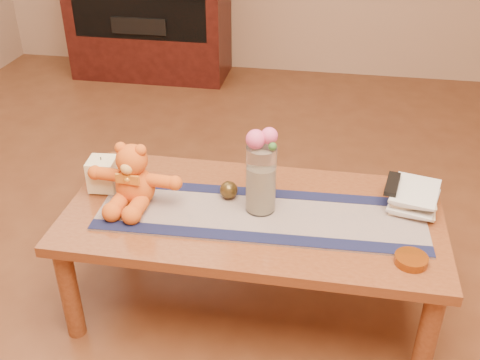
% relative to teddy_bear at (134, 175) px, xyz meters
% --- Properties ---
extents(floor, '(5.50, 5.50, 0.00)m').
position_rel_teddy_bear_xyz_m(floor, '(0.45, 0.02, -0.57)').
color(floor, '#532B17').
rests_on(floor, ground).
extents(coffee_table_top, '(1.40, 0.70, 0.04)m').
position_rel_teddy_bear_xyz_m(coffee_table_top, '(0.45, 0.02, -0.14)').
color(coffee_table_top, '#612E17').
rests_on(coffee_table_top, floor).
extents(table_leg_fl, '(0.07, 0.07, 0.41)m').
position_rel_teddy_bear_xyz_m(table_leg_fl, '(-0.19, -0.27, -0.37)').
color(table_leg_fl, '#612E17').
rests_on(table_leg_fl, floor).
extents(table_leg_fr, '(0.07, 0.07, 0.41)m').
position_rel_teddy_bear_xyz_m(table_leg_fr, '(1.09, -0.27, -0.37)').
color(table_leg_fr, '#612E17').
rests_on(table_leg_fr, floor).
extents(table_leg_bl, '(0.07, 0.07, 0.41)m').
position_rel_teddy_bear_xyz_m(table_leg_bl, '(-0.19, 0.31, -0.37)').
color(table_leg_bl, '#612E17').
rests_on(table_leg_bl, floor).
extents(table_leg_br, '(0.07, 0.07, 0.41)m').
position_rel_teddy_bear_xyz_m(table_leg_br, '(1.09, 0.31, -0.37)').
color(table_leg_br, '#612E17').
rests_on(table_leg_br, floor).
extents(persian_runner, '(1.21, 0.40, 0.01)m').
position_rel_teddy_bear_xyz_m(persian_runner, '(0.48, -0.01, -0.12)').
color(persian_runner, '#1C1F4E').
rests_on(persian_runner, coffee_table_top).
extents(runner_border_near, '(1.20, 0.11, 0.00)m').
position_rel_teddy_bear_xyz_m(runner_border_near, '(0.48, -0.15, -0.12)').
color(runner_border_near, '#121637').
rests_on(runner_border_near, persian_runner).
extents(runner_border_far, '(1.20, 0.11, 0.00)m').
position_rel_teddy_bear_xyz_m(runner_border_far, '(0.47, 0.14, -0.12)').
color(runner_border_far, '#121637').
rests_on(runner_border_far, persian_runner).
extents(teddy_bear, '(0.36, 0.31, 0.23)m').
position_rel_teddy_bear_xyz_m(teddy_bear, '(0.00, 0.00, 0.00)').
color(teddy_bear, '#D95E1B').
rests_on(teddy_bear, persian_runner).
extents(pillar_candle, '(0.11, 0.11, 0.12)m').
position_rel_teddy_bear_xyz_m(pillar_candle, '(-0.16, 0.07, -0.05)').
color(pillar_candle, '#F9EBB7').
rests_on(pillar_candle, persian_runner).
extents(candle_wick, '(0.00, 0.00, 0.01)m').
position_rel_teddy_bear_xyz_m(candle_wick, '(-0.16, 0.07, 0.01)').
color(candle_wick, black).
rests_on(candle_wick, pillar_candle).
extents(glass_vase, '(0.11, 0.11, 0.26)m').
position_rel_teddy_bear_xyz_m(glass_vase, '(0.47, 0.03, 0.01)').
color(glass_vase, silver).
rests_on(glass_vase, persian_runner).
extents(potpourri_fill, '(0.09, 0.09, 0.18)m').
position_rel_teddy_bear_xyz_m(potpourri_fill, '(0.47, 0.03, -0.03)').
color(potpourri_fill, beige).
rests_on(potpourri_fill, glass_vase).
extents(rose_left, '(0.07, 0.07, 0.07)m').
position_rel_teddy_bear_xyz_m(rose_left, '(0.45, 0.02, 0.18)').
color(rose_left, '#E04F88').
rests_on(rose_left, glass_vase).
extents(rose_right, '(0.06, 0.06, 0.06)m').
position_rel_teddy_bear_xyz_m(rose_right, '(0.50, 0.03, 0.19)').
color(rose_right, '#E04F88').
rests_on(rose_right, glass_vase).
extents(blue_flower_back, '(0.04, 0.04, 0.04)m').
position_rel_teddy_bear_xyz_m(blue_flower_back, '(0.48, 0.06, 0.17)').
color(blue_flower_back, '#545AB6').
rests_on(blue_flower_back, glass_vase).
extents(blue_flower_side, '(0.04, 0.04, 0.04)m').
position_rel_teddy_bear_xyz_m(blue_flower_side, '(0.44, 0.05, 0.16)').
color(blue_flower_side, '#545AB6').
rests_on(blue_flower_side, glass_vase).
extents(leaf_sprig, '(0.03, 0.03, 0.03)m').
position_rel_teddy_bear_xyz_m(leaf_sprig, '(0.51, 0.01, 0.16)').
color(leaf_sprig, '#33662D').
rests_on(leaf_sprig, glass_vase).
extents(bronze_ball, '(0.08, 0.08, 0.07)m').
position_rel_teddy_bear_xyz_m(bronze_ball, '(0.34, 0.08, -0.08)').
color(bronze_ball, '#483618').
rests_on(bronze_ball, persian_runner).
extents(book_bottom, '(0.19, 0.24, 0.02)m').
position_rel_teddy_bear_xyz_m(book_bottom, '(0.95, 0.17, -0.11)').
color(book_bottom, beige).
rests_on(book_bottom, coffee_table_top).
extents(book_lower, '(0.22, 0.26, 0.02)m').
position_rel_teddy_bear_xyz_m(book_lower, '(0.96, 0.17, -0.09)').
color(book_lower, beige).
rests_on(book_lower, book_bottom).
extents(book_upper, '(0.18, 0.23, 0.02)m').
position_rel_teddy_bear_xyz_m(book_upper, '(0.95, 0.18, -0.08)').
color(book_upper, beige).
rests_on(book_upper, book_lower).
extents(book_top, '(0.21, 0.26, 0.02)m').
position_rel_teddy_bear_xyz_m(book_top, '(0.96, 0.17, -0.06)').
color(book_top, beige).
rests_on(book_top, book_upper).
extents(tv_remote, '(0.07, 0.17, 0.02)m').
position_rel_teddy_bear_xyz_m(tv_remote, '(0.95, 0.16, -0.04)').
color(tv_remote, black).
rests_on(tv_remote, book_top).
extents(amber_dish, '(0.13, 0.13, 0.03)m').
position_rel_teddy_bear_xyz_m(amber_dish, '(1.00, -0.19, -0.11)').
color(amber_dish, '#BF5914').
rests_on(amber_dish, coffee_table_top).
extents(media_cabinet, '(1.20, 0.50, 1.10)m').
position_rel_teddy_bear_xyz_m(media_cabinet, '(-0.75, 2.50, -0.02)').
color(media_cabinet, black).
rests_on(media_cabinet, floor).
extents(stereo_lower, '(0.42, 0.28, 0.12)m').
position_rel_teddy_bear_xyz_m(stereo_lower, '(-0.75, 2.37, -0.11)').
color(stereo_lower, black).
rests_on(stereo_lower, media_cabinet).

